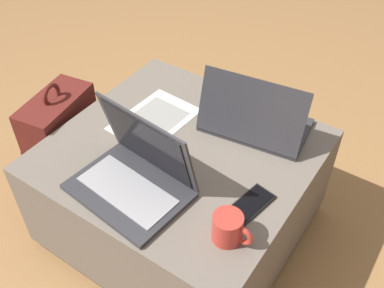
% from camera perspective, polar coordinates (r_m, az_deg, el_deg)
% --- Properties ---
extents(ground_plane, '(14.00, 14.00, 0.00)m').
position_cam_1_polar(ground_plane, '(1.81, -1.16, -10.42)').
color(ground_plane, '#9E7042').
extents(ottoman, '(0.83, 0.79, 0.42)m').
position_cam_1_polar(ottoman, '(1.64, -1.26, -5.96)').
color(ottoman, '#3D3832').
rests_on(ottoman, ground_plane).
extents(laptop_near, '(0.37, 0.28, 0.26)m').
position_cam_1_polar(laptop_near, '(1.34, -7.24, -3.84)').
color(laptop_near, '#333338').
rests_on(laptop_near, ottoman).
extents(laptop_far, '(0.38, 0.27, 0.23)m').
position_cam_1_polar(laptop_far, '(1.54, 7.91, 3.02)').
color(laptop_far, '#333338').
rests_on(laptop_far, ottoman).
extents(cell_phone, '(0.10, 0.16, 0.01)m').
position_cam_1_polar(cell_phone, '(1.33, 7.49, -7.55)').
color(cell_phone, black).
rests_on(cell_phone, ottoman).
extents(backpack, '(0.24, 0.32, 0.52)m').
position_cam_1_polar(backpack, '(1.87, -16.06, -0.19)').
color(backpack, '#5B1E19').
rests_on(backpack, ground_plane).
extents(paper_sheet, '(0.23, 0.31, 0.00)m').
position_cam_1_polar(paper_sheet, '(1.61, -4.79, 3.17)').
color(paper_sheet, silver).
rests_on(paper_sheet, ottoman).
extents(coffee_mug, '(0.12, 0.08, 0.09)m').
position_cam_1_polar(coffee_mug, '(1.22, 4.68, -10.62)').
color(coffee_mug, red).
rests_on(coffee_mug, ottoman).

